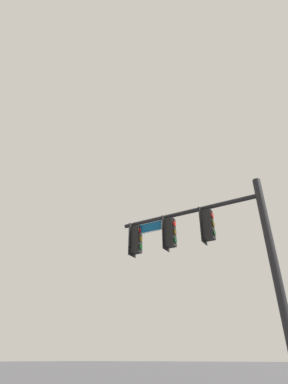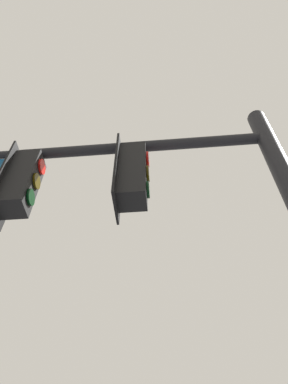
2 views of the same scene
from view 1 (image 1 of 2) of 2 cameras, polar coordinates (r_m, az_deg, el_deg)
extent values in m
cylinder|color=black|center=(9.83, 24.05, -14.82)|extent=(0.26, 0.26, 6.71)
cylinder|color=black|center=(11.33, 7.90, -3.89)|extent=(5.35, 0.69, 0.16)
cube|color=black|center=(10.87, 11.13, -6.35)|extent=(0.08, 0.52, 1.30)
cube|color=black|center=(10.82, 12.07, -6.14)|extent=(0.39, 0.35, 1.10)
cylinder|color=black|center=(11.07, 11.75, -3.23)|extent=(0.04, 0.04, 0.12)
cylinder|color=red|center=(10.90, 12.88, -4.31)|extent=(0.05, 0.22, 0.22)
cylinder|color=#392D05|center=(10.77, 13.08, -5.90)|extent=(0.05, 0.22, 0.22)
cylinder|color=black|center=(10.64, 13.27, -7.53)|extent=(0.05, 0.22, 0.22)
cube|color=black|center=(11.39, 4.11, -7.90)|extent=(0.08, 0.52, 1.30)
cube|color=black|center=(11.31, 4.98, -7.71)|extent=(0.39, 0.35, 1.10)
cylinder|color=black|center=(11.55, 4.85, -4.90)|extent=(0.04, 0.04, 0.12)
cylinder|color=red|center=(11.36, 5.83, -5.97)|extent=(0.05, 0.22, 0.22)
cylinder|color=#392D05|center=(11.23, 5.91, -7.51)|extent=(0.05, 0.22, 0.22)
cylinder|color=black|center=(11.12, 6.00, -9.09)|extent=(0.05, 0.22, 0.22)
cube|color=black|center=(12.06, -2.25, -9.19)|extent=(0.08, 0.52, 1.30)
cube|color=black|center=(11.96, -1.47, -9.04)|extent=(0.39, 0.35, 1.10)
cylinder|color=black|center=(12.19, -1.43, -6.35)|extent=(0.04, 0.04, 0.12)
cylinder|color=red|center=(11.99, -0.63, -7.39)|extent=(0.05, 0.22, 0.22)
cylinder|color=#392D05|center=(11.87, -0.63, -8.87)|extent=(0.05, 0.22, 0.22)
cylinder|color=black|center=(11.76, -0.64, -10.38)|extent=(0.05, 0.22, 0.22)
cube|color=#0A4C7F|center=(11.92, 0.18, -6.94)|extent=(1.46, 0.19, 0.36)
cube|color=white|center=(11.92, 0.18, -6.94)|extent=(1.51, 0.18, 0.42)
camera|label=2|loc=(7.17, 10.36, -27.16)|focal=35.00mm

